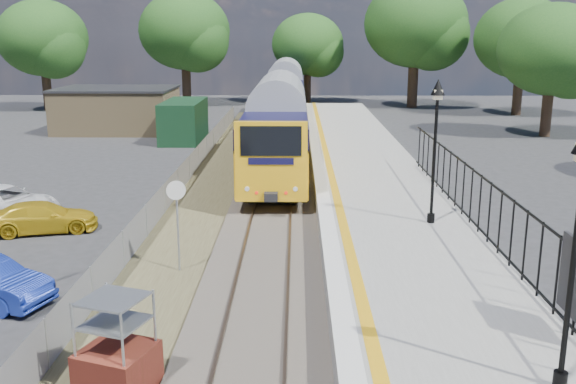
{
  "coord_description": "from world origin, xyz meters",
  "views": [
    {
      "loc": [
        0.95,
        -14.0,
        6.83
      ],
      "look_at": [
        0.68,
        5.59,
        2.0
      ],
      "focal_mm": 40.0,
      "sensor_mm": 36.0,
      "label": 1
    }
  ],
  "objects_px": {
    "car_yellow": "(43,217)",
    "car_white": "(4,202)",
    "train": "(283,102)",
    "speed_sign": "(177,211)",
    "victorian_lamp_north": "(436,118)",
    "brick_plinth": "(116,348)"
  },
  "relations": [
    {
      "from": "car_yellow",
      "to": "car_white",
      "type": "xyz_separation_m",
      "value": [
        -2.19,
        1.77,
        0.07
      ]
    },
    {
      "from": "train",
      "to": "speed_sign",
      "type": "relative_size",
      "value": 14.69
    },
    {
      "from": "victorian_lamp_north",
      "to": "car_yellow",
      "type": "distance_m",
      "value": 13.95
    },
    {
      "from": "victorian_lamp_north",
      "to": "speed_sign",
      "type": "bearing_deg",
      "value": -163.86
    },
    {
      "from": "victorian_lamp_north",
      "to": "car_white",
      "type": "relative_size",
      "value": 1.05
    },
    {
      "from": "train",
      "to": "car_white",
      "type": "xyz_separation_m",
      "value": [
        -10.22,
        -20.2,
        -1.73
      ]
    },
    {
      "from": "train",
      "to": "speed_sign",
      "type": "height_order",
      "value": "train"
    },
    {
      "from": "victorian_lamp_north",
      "to": "brick_plinth",
      "type": "height_order",
      "value": "victorian_lamp_north"
    },
    {
      "from": "train",
      "to": "brick_plinth",
      "type": "bearing_deg",
      "value": -94.4
    },
    {
      "from": "brick_plinth",
      "to": "victorian_lamp_north",
      "type": "bearing_deg",
      "value": 48.55
    },
    {
      "from": "car_white",
      "to": "train",
      "type": "bearing_deg",
      "value": -8.89
    },
    {
      "from": "car_yellow",
      "to": "car_white",
      "type": "distance_m",
      "value": 2.82
    },
    {
      "from": "brick_plinth",
      "to": "speed_sign",
      "type": "bearing_deg",
      "value": 90.0
    },
    {
      "from": "speed_sign",
      "to": "car_white",
      "type": "relative_size",
      "value": 0.63
    },
    {
      "from": "train",
      "to": "car_white",
      "type": "height_order",
      "value": "train"
    },
    {
      "from": "brick_plinth",
      "to": "car_yellow",
      "type": "bearing_deg",
      "value": 117.79
    },
    {
      "from": "speed_sign",
      "to": "car_white",
      "type": "xyz_separation_m",
      "value": [
        -7.72,
        5.69,
        -1.28
      ]
    },
    {
      "from": "brick_plinth",
      "to": "car_white",
      "type": "relative_size",
      "value": 0.47
    },
    {
      "from": "train",
      "to": "brick_plinth",
      "type": "distance_m",
      "value": 32.59
    },
    {
      "from": "train",
      "to": "brick_plinth",
      "type": "height_order",
      "value": "train"
    },
    {
      "from": "brick_plinth",
      "to": "speed_sign",
      "type": "height_order",
      "value": "speed_sign"
    },
    {
      "from": "car_white",
      "to": "victorian_lamp_north",
      "type": "bearing_deg",
      "value": -84.53
    }
  ]
}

